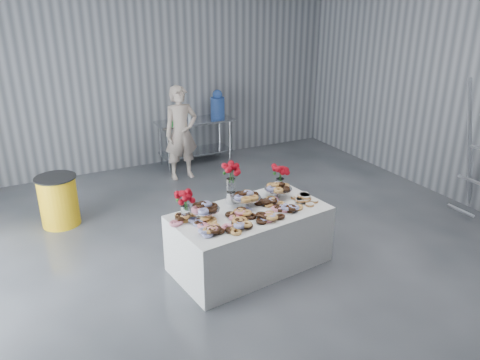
# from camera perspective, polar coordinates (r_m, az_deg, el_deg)

# --- Properties ---
(ground) EXTENTS (9.00, 9.00, 0.00)m
(ground) POSITION_cam_1_polar(r_m,az_deg,el_deg) (5.91, 2.31, -11.35)
(ground) COLOR #323539
(ground) RESTS_ON ground
(room_walls) EXTENTS (8.04, 9.04, 4.02)m
(room_walls) POSITION_cam_1_polar(r_m,az_deg,el_deg) (4.91, -0.50, 14.91)
(room_walls) COLOR gray
(room_walls) RESTS_ON ground
(display_table) EXTENTS (2.01, 1.22, 0.75)m
(display_table) POSITION_cam_1_polar(r_m,az_deg,el_deg) (5.89, 1.21, -7.18)
(display_table) COLOR white
(display_table) RESTS_ON ground
(prep_table) EXTENTS (1.50, 0.60, 0.90)m
(prep_table) POSITION_cam_1_polar(r_m,az_deg,el_deg) (9.38, -5.49, 5.62)
(prep_table) COLOR silver
(prep_table) RESTS_ON ground
(donut_mounds) EXTENTS (1.89, 1.01, 0.09)m
(donut_mounds) POSITION_cam_1_polar(r_m,az_deg,el_deg) (5.66, 1.49, -3.68)
(donut_mounds) COLOR #D3914D
(donut_mounds) RESTS_ON display_table
(cake_stand_left) EXTENTS (0.36, 0.36, 0.17)m
(cake_stand_left) POSITION_cam_1_polar(r_m,az_deg,el_deg) (5.50, -4.34, -3.40)
(cake_stand_left) COLOR silver
(cake_stand_left) RESTS_ON display_table
(cake_stand_mid) EXTENTS (0.36, 0.36, 0.17)m
(cake_stand_mid) POSITION_cam_1_polar(r_m,az_deg,el_deg) (5.79, 0.80, -1.99)
(cake_stand_mid) COLOR silver
(cake_stand_mid) RESTS_ON display_table
(cake_stand_right) EXTENTS (0.36, 0.36, 0.17)m
(cake_stand_right) POSITION_cam_1_polar(r_m,az_deg,el_deg) (6.07, 4.69, -0.91)
(cake_stand_right) COLOR silver
(cake_stand_right) RESTS_ON display_table
(danish_pile) EXTENTS (0.48, 0.48, 0.11)m
(danish_pile) POSITION_cam_1_polar(r_m,az_deg,el_deg) (6.02, 7.93, -2.16)
(danish_pile) COLOR silver
(danish_pile) RESTS_ON display_table
(bouquet_left) EXTENTS (0.26, 0.26, 0.42)m
(bouquet_left) POSITION_cam_1_polar(r_m,az_deg,el_deg) (5.43, -6.74, -2.03)
(bouquet_left) COLOR white
(bouquet_left) RESTS_ON display_table
(bouquet_right) EXTENTS (0.26, 0.26, 0.42)m
(bouquet_right) POSITION_cam_1_polar(r_m,az_deg,el_deg) (6.21, 4.96, 1.17)
(bouquet_right) COLOR white
(bouquet_right) RESTS_ON display_table
(bouquet_center) EXTENTS (0.26, 0.26, 0.57)m
(bouquet_center) POSITION_cam_1_polar(r_m,az_deg,el_deg) (5.80, -1.12, 0.61)
(bouquet_center) COLOR silver
(bouquet_center) RESTS_ON display_table
(water_jug) EXTENTS (0.28, 0.28, 0.55)m
(water_jug) POSITION_cam_1_polar(r_m,az_deg,el_deg) (9.43, -2.76, 9.12)
(water_jug) COLOR blue
(water_jug) RESTS_ON prep_table
(drink_bottles) EXTENTS (0.54, 0.08, 0.27)m
(drink_bottles) POSITION_cam_1_polar(r_m,az_deg,el_deg) (9.07, -7.24, 7.71)
(drink_bottles) COLOR #268C33
(drink_bottles) RESTS_ON prep_table
(person) EXTENTS (0.63, 0.42, 1.72)m
(person) POSITION_cam_1_polar(r_m,az_deg,el_deg) (8.60, -7.19, 5.70)
(person) COLOR #CC8C93
(person) RESTS_ON ground
(trash_barrel) EXTENTS (0.59, 0.59, 0.76)m
(trash_barrel) POSITION_cam_1_polar(r_m,az_deg,el_deg) (7.40, -21.24, -2.38)
(trash_barrel) COLOR yellow
(trash_barrel) RESTS_ON ground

